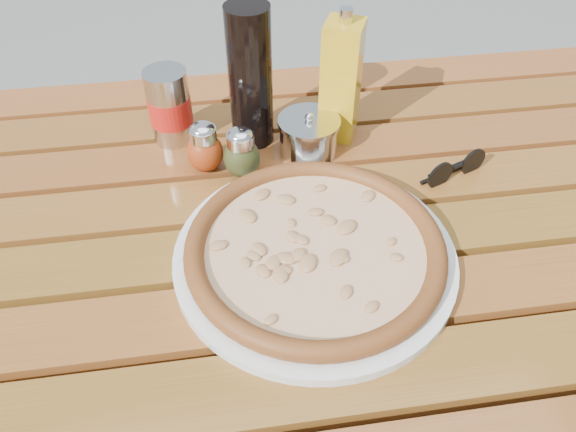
{
  "coord_description": "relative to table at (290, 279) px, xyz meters",
  "views": [
    {
      "loc": [
        -0.08,
        -0.5,
        1.29
      ],
      "look_at": [
        0.0,
        0.02,
        0.78
      ],
      "focal_mm": 35.0,
      "sensor_mm": 36.0,
      "label": 1
    }
  ],
  "objects": [
    {
      "name": "table",
      "position": [
        0.0,
        0.0,
        0.0
      ],
      "size": [
        1.4,
        0.9,
        0.75
      ],
      "color": "#3C200D",
      "rests_on": "ground"
    },
    {
      "name": "plate",
      "position": [
        0.03,
        -0.03,
        0.08
      ],
      "size": [
        0.38,
        0.38,
        0.01
      ],
      "primitive_type": "cylinder",
      "rotation": [
        0.0,
        0.0,
        -0.07
      ],
      "color": "silver",
      "rests_on": "table"
    },
    {
      "name": "pizza",
      "position": [
        0.03,
        -0.03,
        0.1
      ],
      "size": [
        0.41,
        0.41,
        0.03
      ],
      "rotation": [
        0.0,
        0.0,
        -0.29
      ],
      "color": "#FCE0B4",
      "rests_on": "plate"
    },
    {
      "name": "pepper_shaker",
      "position": [
        -0.1,
        0.17,
        0.11
      ],
      "size": [
        0.07,
        0.07,
        0.08
      ],
      "rotation": [
        0.0,
        0.0,
        0.36
      ],
      "color": "#A63913",
      "rests_on": "table"
    },
    {
      "name": "oregano_shaker",
      "position": [
        -0.05,
        0.15,
        0.11
      ],
      "size": [
        0.07,
        0.07,
        0.08
      ],
      "rotation": [
        0.0,
        0.0,
        -0.4
      ],
      "color": "#383D18",
      "rests_on": "table"
    },
    {
      "name": "dark_bottle",
      "position": [
        -0.02,
        0.24,
        0.19
      ],
      "size": [
        0.08,
        0.08,
        0.22
      ],
      "primitive_type": "cylinder",
      "rotation": [
        0.0,
        0.0,
        -0.24
      ],
      "color": "black",
      "rests_on": "table"
    },
    {
      "name": "soda_can",
      "position": [
        -0.15,
        0.26,
        0.13
      ],
      "size": [
        0.08,
        0.08,
        0.12
      ],
      "rotation": [
        0.0,
        0.0,
        0.19
      ],
      "color": "silver",
      "rests_on": "table"
    },
    {
      "name": "olive_oil_cruet",
      "position": [
        0.11,
        0.23,
        0.17
      ],
      "size": [
        0.07,
        0.07,
        0.21
      ],
      "rotation": [
        0.0,
        0.0,
        -0.43
      ],
      "color": "gold",
      "rests_on": "table"
    },
    {
      "name": "parmesan_tin",
      "position": [
        0.06,
        0.19,
        0.11
      ],
      "size": [
        0.1,
        0.1,
        0.07
      ],
      "rotation": [
        0.0,
        0.0,
        -0.02
      ],
      "color": "silver",
      "rests_on": "table"
    },
    {
      "name": "sunglasses",
      "position": [
        0.26,
        0.1,
        0.09
      ],
      "size": [
        0.11,
        0.06,
        0.04
      ],
      "rotation": [
        0.0,
        0.0,
        0.37
      ],
      "color": "black",
      "rests_on": "table"
    }
  ]
}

